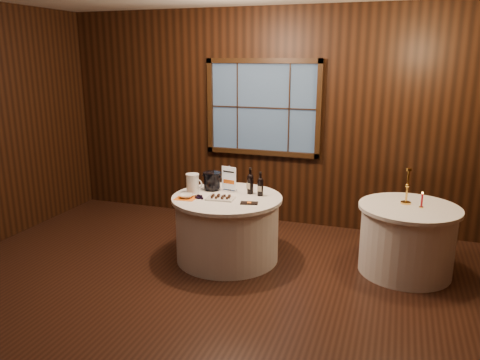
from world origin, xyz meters
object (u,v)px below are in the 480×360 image
(sign_stand, at_px, (229,183))
(port_bottle_right, at_px, (260,185))
(ice_bucket, at_px, (212,181))
(cracker_bowl, at_px, (186,196))
(brass_candlestick, at_px, (407,191))
(red_candle, at_px, (422,201))
(grape_bunch, at_px, (200,196))
(port_bottle_left, at_px, (250,183))
(side_table, at_px, (407,239))
(chocolate_plate, at_px, (221,198))
(glass_pitcher, at_px, (193,183))
(chocolate_box, at_px, (249,203))
(main_table, at_px, (227,228))

(sign_stand, height_order, port_bottle_right, sign_stand)
(port_bottle_right, distance_m, ice_bucket, 0.62)
(cracker_bowl, bearing_deg, brass_candlestick, 13.87)
(brass_candlestick, distance_m, red_candle, 0.20)
(sign_stand, height_order, grape_bunch, sign_stand)
(ice_bucket, bearing_deg, port_bottle_left, -0.35)
(port_bottle_right, bearing_deg, port_bottle_left, 163.91)
(sign_stand, distance_m, grape_bunch, 0.45)
(side_table, height_order, port_bottle_left, port_bottle_left)
(chocolate_plate, height_order, glass_pitcher, glass_pitcher)
(cracker_bowl, relative_size, brass_candlestick, 0.40)
(ice_bucket, distance_m, chocolate_plate, 0.41)
(chocolate_plate, relative_size, grape_bunch, 1.76)
(ice_bucket, bearing_deg, grape_bunch, -89.91)
(chocolate_box, relative_size, brass_candlestick, 0.48)
(port_bottle_left, relative_size, red_candle, 1.79)
(chocolate_plate, height_order, brass_candlestick, brass_candlestick)
(glass_pitcher, bearing_deg, port_bottle_left, 24.23)
(glass_pitcher, relative_size, red_candle, 1.31)
(sign_stand, xyz_separation_m, chocolate_box, (0.38, -0.40, -0.10))
(chocolate_box, height_order, cracker_bowl, cracker_bowl)
(brass_candlestick, bearing_deg, port_bottle_left, -174.03)
(sign_stand, distance_m, cracker_bowl, 0.57)
(grape_bunch, height_order, cracker_bowl, same)
(chocolate_box, distance_m, glass_pitcher, 0.80)
(chocolate_box, distance_m, brass_candlestick, 1.73)
(main_table, distance_m, sign_stand, 0.54)
(side_table, relative_size, chocolate_plate, 3.29)
(port_bottle_left, height_order, chocolate_box, port_bottle_left)
(side_table, bearing_deg, chocolate_plate, -168.43)
(side_table, height_order, ice_bucket, ice_bucket)
(port_bottle_right, distance_m, chocolate_plate, 0.49)
(port_bottle_left, distance_m, grape_bunch, 0.62)
(cracker_bowl, bearing_deg, chocolate_box, 2.00)
(red_candle, bearing_deg, port_bottle_left, -177.44)
(grape_bunch, relative_size, glass_pitcher, 0.81)
(sign_stand, distance_m, port_bottle_left, 0.27)
(main_table, distance_m, grape_bunch, 0.51)
(port_bottle_right, xyz_separation_m, cracker_bowl, (-0.78, -0.36, -0.10))
(chocolate_box, bearing_deg, sign_stand, 121.35)
(ice_bucket, xyz_separation_m, chocolate_plate, (0.23, -0.32, -0.10))
(main_table, xyz_separation_m, grape_bunch, (-0.27, -0.16, 0.40))
(port_bottle_left, bearing_deg, cracker_bowl, -125.97)
(side_table, height_order, chocolate_plate, chocolate_plate)
(sign_stand, bearing_deg, brass_candlestick, 16.11)
(port_bottle_right, bearing_deg, brass_candlestick, 8.57)
(chocolate_plate, xyz_separation_m, chocolate_box, (0.36, -0.06, -0.01))
(grape_bunch, height_order, red_candle, red_candle)
(port_bottle_left, height_order, grape_bunch, port_bottle_left)
(grape_bunch, bearing_deg, red_candle, 10.62)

